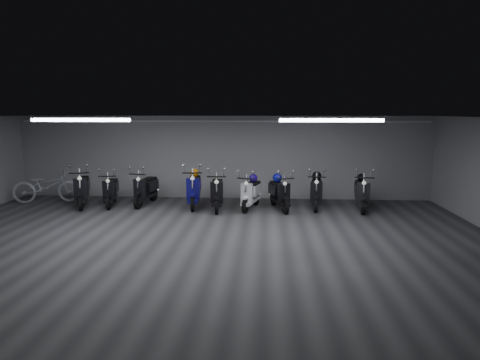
# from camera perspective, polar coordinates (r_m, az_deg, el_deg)

# --- Properties ---
(floor) EXTENTS (14.00, 10.00, 0.01)m
(floor) POSITION_cam_1_polar(r_m,az_deg,el_deg) (9.37, -5.79, -8.86)
(floor) COLOR #373739
(floor) RESTS_ON ground
(ceiling) EXTENTS (14.00, 10.00, 0.01)m
(ceiling) POSITION_cam_1_polar(r_m,az_deg,el_deg) (8.90, -6.10, 8.58)
(ceiling) COLOR gray
(ceiling) RESTS_ON ground
(back_wall) EXTENTS (14.00, 0.01, 2.80)m
(back_wall) POSITION_cam_1_polar(r_m,az_deg,el_deg) (13.94, -2.55, 3.15)
(back_wall) COLOR #939395
(back_wall) RESTS_ON ground
(front_wall) EXTENTS (14.00, 0.01, 2.80)m
(front_wall) POSITION_cam_1_polar(r_m,az_deg,el_deg) (4.34, -17.14, -11.75)
(front_wall) COLOR #939395
(front_wall) RESTS_ON ground
(fluor_strip_left) EXTENTS (2.40, 0.18, 0.08)m
(fluor_strip_left) POSITION_cam_1_polar(r_m,az_deg,el_deg) (10.76, -21.26, 7.79)
(fluor_strip_left) COLOR white
(fluor_strip_left) RESTS_ON ceiling
(fluor_strip_right) EXTENTS (2.40, 0.18, 0.08)m
(fluor_strip_right) POSITION_cam_1_polar(r_m,az_deg,el_deg) (9.89, 12.52, 8.12)
(fluor_strip_right) COLOR white
(fluor_strip_right) RESTS_ON ceiling
(conduit) EXTENTS (13.60, 0.05, 0.05)m
(conduit) POSITION_cam_1_polar(r_m,az_deg,el_deg) (13.78, -2.62, 8.16)
(conduit) COLOR white
(conduit) RESTS_ON back_wall
(scooter_0) EXTENTS (1.22, 2.01, 1.42)m
(scooter_0) POSITION_cam_1_polar(r_m,az_deg,el_deg) (13.69, -21.13, -0.53)
(scooter_0) COLOR black
(scooter_0) RESTS_ON floor
(scooter_1) EXTENTS (0.93, 1.80, 1.28)m
(scooter_1) POSITION_cam_1_polar(r_m,az_deg,el_deg) (13.47, -17.55, -0.79)
(scooter_1) COLOR black
(scooter_1) RESTS_ON floor
(scooter_3) EXTENTS (0.82, 1.84, 1.32)m
(scooter_3) POSITION_cam_1_polar(r_m,az_deg,el_deg) (13.34, -13.01, -0.58)
(scooter_3) COLOR black
(scooter_3) RESTS_ON floor
(scooter_4) EXTENTS (0.83, 1.99, 1.44)m
(scooter_4) POSITION_cam_1_polar(r_m,az_deg,el_deg) (12.79, -6.41, -0.56)
(scooter_4) COLOR navy
(scooter_4) RESTS_ON floor
(scooter_5) EXTENTS (0.77, 1.88, 1.36)m
(scooter_5) POSITION_cam_1_polar(r_m,az_deg,el_deg) (12.38, -3.20, -1.02)
(scooter_5) COLOR black
(scooter_5) RESTS_ON floor
(scooter_6) EXTENTS (0.99, 1.80, 1.28)m
(scooter_6) POSITION_cam_1_polar(r_m,az_deg,el_deg) (12.42, 1.54, -1.19)
(scooter_6) COLOR white
(scooter_6) RESTS_ON floor
(scooter_7) EXTENTS (1.03, 1.83, 1.29)m
(scooter_7) POSITION_cam_1_polar(r_m,az_deg,el_deg) (12.40, 5.51, -1.21)
(scooter_7) COLOR black
(scooter_7) RESTS_ON floor
(scooter_8) EXTENTS (0.81, 1.83, 1.31)m
(scooter_8) POSITION_cam_1_polar(r_m,az_deg,el_deg) (12.75, 10.59, -0.98)
(scooter_8) COLOR black
(scooter_8) RESTS_ON floor
(scooter_9) EXTENTS (0.82, 1.86, 1.34)m
(scooter_9) POSITION_cam_1_polar(r_m,az_deg,el_deg) (12.81, 16.57, -1.10)
(scooter_9) COLOR black
(scooter_9) RESTS_ON floor
(bicycle) EXTENTS (2.19, 1.20, 1.34)m
(bicycle) POSITION_cam_1_polar(r_m,az_deg,el_deg) (14.72, -25.32, -0.29)
(bicycle) COLOR silver
(bicycle) RESTS_ON floor
(helmet_0) EXTENTS (0.26, 0.26, 0.26)m
(helmet_0) POSITION_cam_1_polar(r_m,az_deg,el_deg) (12.60, 1.86, 0.27)
(helmet_0) COLOR #210C88
(helmet_0) RESTS_ON scooter_6
(helmet_1) EXTENTS (0.28, 0.28, 0.28)m
(helmet_1) POSITION_cam_1_polar(r_m,az_deg,el_deg) (12.57, 5.20, 0.31)
(helmet_1) COLOR #0D1292
(helmet_1) RESTS_ON scooter_7
(helmet_2) EXTENTS (0.25, 0.25, 0.25)m
(helmet_2) POSITION_cam_1_polar(r_m,az_deg,el_deg) (13.01, 16.52, 0.33)
(helmet_2) COLOR black
(helmet_2) RESTS_ON scooter_9
(helmet_3) EXTENTS (0.27, 0.27, 0.27)m
(helmet_3) POSITION_cam_1_polar(r_m,az_deg,el_deg) (13.01, -6.35, 0.99)
(helmet_3) COLOR orange
(helmet_3) RESTS_ON scooter_4
(helmet_4) EXTENTS (0.29, 0.29, 0.29)m
(helmet_4) POSITION_cam_1_polar(r_m,az_deg,el_deg) (12.94, 10.64, 0.53)
(helmet_4) COLOR black
(helmet_4) RESTS_ON scooter_8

